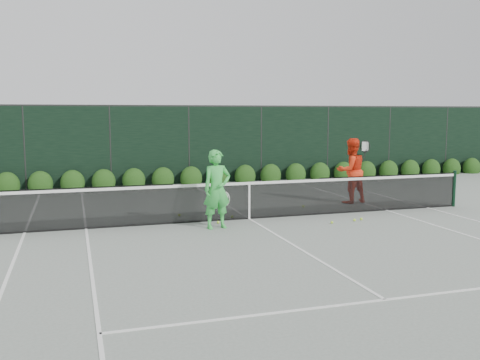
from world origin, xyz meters
name	(u,v)px	position (x,y,z in m)	size (l,w,h in m)	color
ground	(249,219)	(0.00, 0.00, 0.00)	(80.00, 80.00, 0.00)	gray
tennis_net	(248,199)	(-0.02, 0.00, 0.53)	(12.90, 0.10, 1.07)	#10301D
player_woman	(217,189)	(-1.09, -0.82, 0.95)	(0.75, 0.54, 1.89)	green
player_man	(351,171)	(3.77, 1.45, 1.00)	(1.06, 0.87, 2.00)	red
court_lines	(249,219)	(0.00, 0.00, 0.01)	(11.03, 23.83, 0.01)	white
windscreen_fence	(290,173)	(0.00, -2.71, 1.51)	(32.00, 21.07, 3.06)	black
hedge_row	(191,178)	(0.00, 7.15, 0.23)	(31.66, 0.65, 0.94)	#17370F
tennis_balls	(283,217)	(0.86, -0.19, 0.03)	(4.46, 2.40, 0.07)	#BEF235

